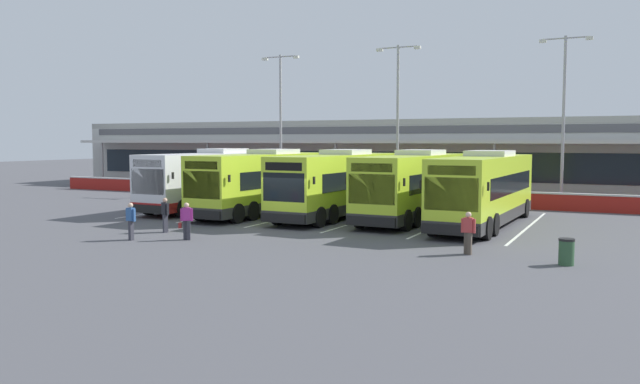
{
  "coord_description": "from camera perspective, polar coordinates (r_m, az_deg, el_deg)",
  "views": [
    {
      "loc": [
        14.98,
        -26.96,
        4.29
      ],
      "look_at": [
        0.37,
        3.0,
        1.6
      ],
      "focal_mm": 35.85,
      "sensor_mm": 36.0,
      "label": 1
    }
  ],
  "objects": [
    {
      "name": "coach_bus_right_centre",
      "position": [
        35.15,
        8.45,
        0.48
      ],
      "size": [
        3.16,
        12.22,
        3.78
      ],
      "color": "#B7DB2D",
      "rests_on": "ground"
    },
    {
      "name": "pedestrian_near_bin",
      "position": [
        28.74,
        -16.53,
        -2.41
      ],
      "size": [
        0.54,
        0.34,
        1.62
      ],
      "color": "#33333D",
      "rests_on": "ground"
    },
    {
      "name": "lamp_post_west",
      "position": [
        50.87,
        -3.53,
        6.86
      ],
      "size": [
        3.24,
        0.28,
        11.0
      ],
      "color": "#9E9EA3",
      "rests_on": "ground"
    },
    {
      "name": "coach_bus_left_centre",
      "position": [
        37.75,
        -4.89,
        0.79
      ],
      "size": [
        3.16,
        12.22,
        3.78
      ],
      "color": "#B7DB2D",
      "rests_on": "ground"
    },
    {
      "name": "coach_bus_leftmost",
      "position": [
        40.78,
        -9.38,
        1.03
      ],
      "size": [
        3.16,
        12.22,
        3.78
      ],
      "color": "silver",
      "rests_on": "ground"
    },
    {
      "name": "pedestrian_with_handbag",
      "position": [
        28.21,
        -11.85,
        -2.48
      ],
      "size": [
        0.63,
        0.47,
        1.62
      ],
      "color": "#33333D",
      "rests_on": "ground"
    },
    {
      "name": "terminal_building",
      "position": [
        55.93,
        10.47,
        3.23
      ],
      "size": [
        70.0,
        13.0,
        6.0
      ],
      "color": "#B7B7B2",
      "rests_on": "ground"
    },
    {
      "name": "bay_stripe_far_west",
      "position": [
        41.88,
        -11.65,
        -1.35
      ],
      "size": [
        0.14,
        13.0,
        0.01
      ],
      "primitive_type": "cube",
      "color": "silver",
      "rests_on": "ground"
    },
    {
      "name": "coach_bus_centre",
      "position": [
        36.03,
        1.66,
        0.63
      ],
      "size": [
        3.16,
        12.22,
        3.78
      ],
      "color": "#B7DB2D",
      "rests_on": "ground"
    },
    {
      "name": "pedestrian_in_dark_coat",
      "position": [
        24.72,
        13.09,
        -3.45
      ],
      "size": [
        0.53,
        0.31,
        1.62
      ],
      "color": "#4C4238",
      "rests_on": "ground"
    },
    {
      "name": "lamp_post_centre",
      "position": [
        46.01,
        6.95,
        7.07
      ],
      "size": [
        3.24,
        0.28,
        11.0
      ],
      "color": "#9E9EA3",
      "rests_on": "ground"
    },
    {
      "name": "bay_stripe_mid_east",
      "position": [
        34.35,
        11.16,
        -2.64
      ],
      "size": [
        0.14,
        13.0,
        0.01
      ],
      "primitive_type": "cube",
      "color": "silver",
      "rests_on": "ground"
    },
    {
      "name": "coach_bus_rightmost",
      "position": [
        33.11,
        14.49,
        0.13
      ],
      "size": [
        3.16,
        12.22,
        3.78
      ],
      "color": "#B7DB2D",
      "rests_on": "ground"
    },
    {
      "name": "bay_stripe_east",
      "position": [
        33.54,
        18.12,
        -2.96
      ],
      "size": [
        0.14,
        13.0,
        0.01
      ],
      "primitive_type": "cube",
      "color": "silver",
      "rests_on": "ground"
    },
    {
      "name": "bay_stripe_mid_west",
      "position": [
        37.37,
        -1.39,
        -1.97
      ],
      "size": [
        0.14,
        13.0,
        0.01
      ],
      "primitive_type": "cube",
      "color": "silver",
      "rests_on": "ground"
    },
    {
      "name": "lamp_post_east",
      "position": [
        44.52,
        20.93,
        6.89
      ],
      "size": [
        3.24,
        0.28,
        11.0
      ],
      "color": "#9E9EA3",
      "rests_on": "ground"
    },
    {
      "name": "red_barrier_wall",
      "position": [
        44.24,
        6.11,
        -0.25
      ],
      "size": [
        60.0,
        0.4,
        1.1
      ],
      "color": "maroon",
      "rests_on": "ground"
    },
    {
      "name": "bay_stripe_west",
      "position": [
        39.47,
        -6.82,
        -1.65
      ],
      "size": [
        0.14,
        13.0,
        0.01
      ],
      "primitive_type": "cube",
      "color": "silver",
      "rests_on": "ground"
    },
    {
      "name": "pedestrian_child",
      "position": [
        30.73,
        -13.65,
        -1.9
      ],
      "size": [
        0.53,
        0.39,
        1.62
      ],
      "color": "#33333D",
      "rests_on": "ground"
    },
    {
      "name": "litter_bin",
      "position": [
        23.65,
        21.14,
        -5.0
      ],
      "size": [
        0.54,
        0.54,
        0.93
      ],
      "color": "#2D5133",
      "rests_on": "ground"
    },
    {
      "name": "ground_plane",
      "position": [
        31.14,
        -3.04,
        -3.31
      ],
      "size": [
        200.0,
        200.0,
        0.0
      ],
      "primitive_type": "plane",
      "color": "#4C4C51"
    },
    {
      "name": "bay_stripe_centre",
      "position": [
        35.65,
        4.62,
        -2.31
      ],
      "size": [
        0.14,
        13.0,
        0.01
      ],
      "primitive_type": "cube",
      "color": "silver",
      "rests_on": "ground"
    }
  ]
}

